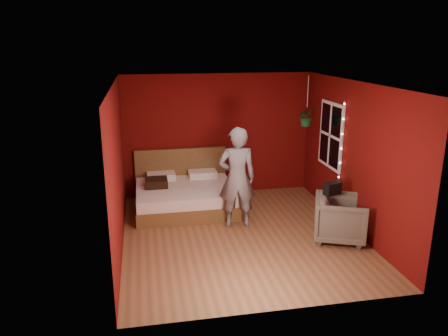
{
  "coord_description": "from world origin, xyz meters",
  "views": [
    {
      "loc": [
        -1.58,
        -6.78,
        3.25
      ],
      "look_at": [
        -0.22,
        0.4,
        1.11
      ],
      "focal_mm": 35.0,
      "sensor_mm": 36.0,
      "label": 1
    }
  ],
  "objects": [
    {
      "name": "throw_pillow",
      "position": [
        -1.37,
        1.49,
        0.56
      ],
      "size": [
        0.43,
        0.43,
        0.15
      ],
      "primitive_type": "cube",
      "rotation": [
        0.0,
        0.0,
        -0.0
      ],
      "color": "black",
      "rests_on": "bed"
    },
    {
      "name": "fairy_lights",
      "position": [
        1.94,
        0.38,
        1.5
      ],
      "size": [
        0.04,
        0.04,
        1.45
      ],
      "color": "silver",
      "rests_on": "room_walls"
    },
    {
      "name": "bed",
      "position": [
        -0.82,
        1.47,
        0.28
      ],
      "size": [
        1.93,
        1.64,
        1.06
      ],
      "color": "brown",
      "rests_on": "ground"
    },
    {
      "name": "handbag",
      "position": [
        1.5,
        -0.32,
        0.86
      ],
      "size": [
        0.33,
        0.24,
        0.21
      ],
      "primitive_type": "cube",
      "rotation": [
        0.0,
        0.0,
        0.34
      ],
      "color": "black",
      "rests_on": "armchair"
    },
    {
      "name": "hanging_plant",
      "position": [
        1.63,
        1.34,
        1.8
      ],
      "size": [
        0.35,
        0.3,
        0.99
      ],
      "color": "silver",
      "rests_on": "room_walls"
    },
    {
      "name": "armchair",
      "position": [
        1.6,
        -0.48,
        0.38
      ],
      "size": [
        1.08,
        1.07,
        0.76
      ],
      "primitive_type": "imported",
      "rotation": [
        0.0,
        0.0,
        1.18
      ],
      "color": "#696453",
      "rests_on": "ground"
    },
    {
      "name": "window",
      "position": [
        1.97,
        0.9,
        1.5
      ],
      "size": [
        0.05,
        0.97,
        1.27
      ],
      "color": "white",
      "rests_on": "room_walls"
    },
    {
      "name": "floor",
      "position": [
        0.0,
        0.0,
        0.0
      ],
      "size": [
        4.5,
        4.5,
        0.0
      ],
      "primitive_type": "plane",
      "color": "brown",
      "rests_on": "ground"
    },
    {
      "name": "person",
      "position": [
        0.02,
        0.4,
        0.91
      ],
      "size": [
        0.7,
        0.5,
        1.83
      ],
      "primitive_type": "imported",
      "rotation": [
        0.0,
        0.0,
        3.05
      ],
      "color": "slate",
      "rests_on": "ground"
    },
    {
      "name": "room_walls",
      "position": [
        0.0,
        0.0,
        1.68
      ],
      "size": [
        4.04,
        4.54,
        2.62
      ],
      "color": "#620A0A",
      "rests_on": "ground"
    }
  ]
}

